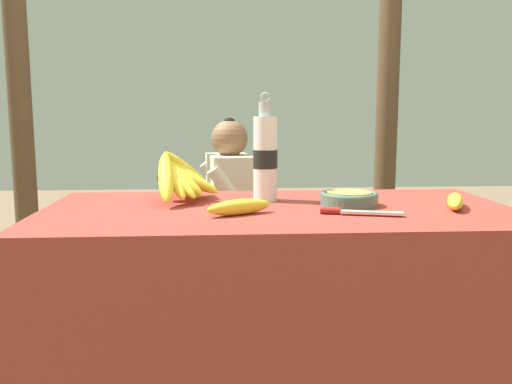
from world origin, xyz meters
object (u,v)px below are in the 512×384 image
(serving_bowl, at_px, (349,198))
(support_post_near, at_px, (20,100))
(banana_bunch_green, at_px, (123,232))
(water_bottle, at_px, (265,157))
(knife, at_px, (349,211))
(wooden_bench, at_px, (208,255))
(loose_banana_front, at_px, (239,207))
(seated_vendor, at_px, (220,208))
(banana_bunch_ripe, at_px, (179,176))
(loose_banana_side, at_px, (455,201))
(support_post_far, at_px, (387,100))

(serving_bowl, xyz_separation_m, support_post_near, (-1.46, 1.42, 0.32))
(banana_bunch_green, height_order, support_post_near, support_post_near)
(water_bottle, xyz_separation_m, knife, (0.21, -0.26, -0.13))
(wooden_bench, bearing_deg, serving_bowl, -67.28)
(loose_banana_front, xyz_separation_m, seated_vendor, (-0.05, 1.18, -0.21))
(wooden_bench, bearing_deg, banana_bunch_ripe, -94.16)
(water_bottle, xyz_separation_m, banana_bunch_green, (-0.63, 0.98, -0.45))
(support_post_near, bearing_deg, water_bottle, -47.19)
(knife, bearing_deg, loose_banana_front, -168.64)
(loose_banana_side, distance_m, seated_vendor, 1.33)
(seated_vendor, bearing_deg, support_post_near, -26.96)
(serving_bowl, xyz_separation_m, seated_vendor, (-0.39, 1.05, -0.21))
(support_post_near, bearing_deg, support_post_far, 0.00)
(seated_vendor, height_order, support_post_near, support_post_near)
(banana_bunch_green, bearing_deg, banana_bunch_ripe, -69.72)
(knife, distance_m, seated_vendor, 1.27)
(loose_banana_front, bearing_deg, knife, -4.03)
(wooden_bench, height_order, seated_vendor, seated_vendor)
(wooden_bench, bearing_deg, water_bottle, -78.04)
(loose_banana_side, distance_m, support_post_far, 1.55)
(support_post_near, relative_size, support_post_far, 1.00)
(water_bottle, height_order, banana_bunch_green, water_bottle)
(loose_banana_side, bearing_deg, banana_bunch_ripe, 166.28)
(banana_bunch_ripe, distance_m, water_bottle, 0.28)
(loose_banana_side, distance_m, support_post_near, 2.33)
(banana_bunch_ripe, distance_m, knife, 0.57)
(water_bottle, relative_size, support_post_far, 0.15)
(knife, height_order, banana_bunch_green, knife)
(wooden_bench, distance_m, seated_vendor, 0.26)
(loose_banana_side, distance_m, wooden_bench, 1.46)
(banana_bunch_ripe, xyz_separation_m, loose_banana_front, (0.18, -0.26, -0.06))
(wooden_bench, bearing_deg, knife, -71.33)
(water_bottle, xyz_separation_m, seated_vendor, (-0.14, 0.94, -0.33))
(banana_bunch_green, bearing_deg, serving_bowl, -50.98)
(banana_bunch_ripe, distance_m, serving_bowl, 0.54)
(knife, bearing_deg, loose_banana_side, 28.54)
(seated_vendor, distance_m, support_post_far, 1.14)
(support_post_far, bearing_deg, water_bottle, -121.38)
(banana_bunch_ripe, xyz_separation_m, water_bottle, (0.28, -0.02, 0.06))
(serving_bowl, relative_size, banana_bunch_green, 0.56)
(water_bottle, xyz_separation_m, support_post_far, (0.80, 1.31, 0.21))
(water_bottle, distance_m, support_post_near, 1.80)
(serving_bowl, distance_m, wooden_bench, 1.26)
(support_post_far, bearing_deg, wooden_bench, -161.74)
(banana_bunch_ripe, distance_m, banana_bunch_green, 1.09)
(serving_bowl, xyz_separation_m, support_post_far, (0.55, 1.42, 0.32))
(serving_bowl, bearing_deg, banana_bunch_ripe, 166.50)
(wooden_bench, bearing_deg, banana_bunch_green, -179.80)
(loose_banana_side, relative_size, support_post_near, 0.09)
(loose_banana_side, bearing_deg, wooden_bench, 123.00)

